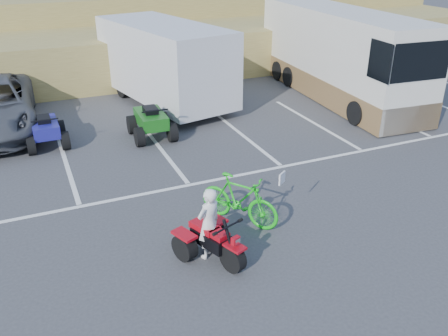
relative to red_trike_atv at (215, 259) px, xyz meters
name	(u,v)px	position (x,y,z in m)	size (l,w,h in m)	color
ground	(228,234)	(0.58, 0.69, 0.00)	(100.00, 100.00, 0.00)	#3B3B3E
parking_stripes	(198,155)	(1.45, 4.76, 0.00)	(28.00, 5.16, 0.01)	white
grass_embankment	(94,39)	(0.58, 16.17, 1.42)	(40.00, 8.50, 3.10)	olive
red_trike_atv	(215,259)	(0.00, 0.00, 0.00)	(1.08, 1.44, 0.93)	#AA0915
rider	(209,223)	(-0.05, 0.14, 0.74)	(0.54, 0.35, 1.48)	white
green_dirt_bike	(239,200)	(1.00, 1.02, 0.56)	(0.53, 1.87, 1.12)	#14BF19
cargo_trailer	(164,61)	(2.07, 9.83, 1.58)	(3.76, 6.64, 2.92)	silver
rv_motorhome	(337,60)	(8.47, 8.05, 1.40)	(2.90, 9.13, 3.23)	silver
quad_atv_blue	(48,145)	(-2.46, 7.22, 0.00)	(1.18, 1.57, 1.03)	navy
quad_atv_green	(152,137)	(0.61, 6.61, 0.00)	(1.26, 1.68, 1.10)	#155E15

